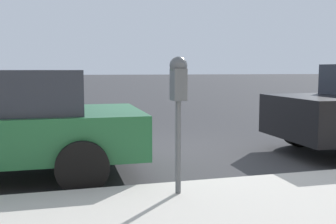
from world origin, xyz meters
TOP-DOWN VIEW (x-y plane):
  - ground_plane at (0.00, 0.00)m, footprint 220.00×220.00m
  - parking_meter at (-2.63, 0.67)m, footprint 0.21×0.19m

SIDE VIEW (x-z plane):
  - ground_plane at x=0.00m, z-range 0.00..0.00m
  - parking_meter at x=-2.63m, z-range 0.52..2.00m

